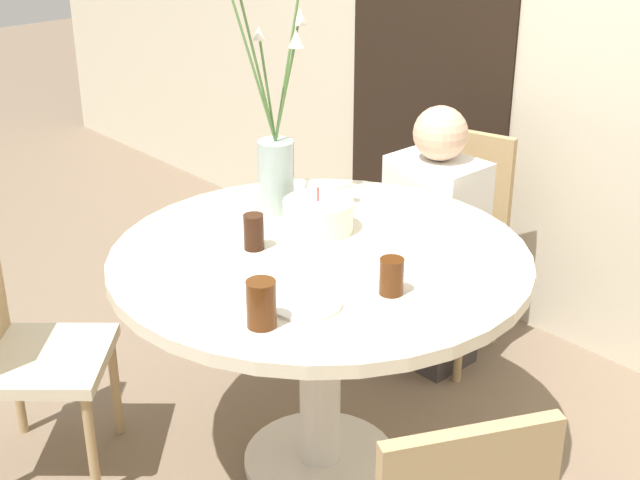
% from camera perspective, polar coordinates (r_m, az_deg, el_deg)
% --- Properties ---
extents(ground_plane, '(16.00, 16.00, 0.00)m').
position_cam_1_polar(ground_plane, '(3.08, -0.00, -14.06)').
color(ground_plane, '#7A6651').
extents(wall_back, '(8.00, 0.05, 2.60)m').
position_cam_1_polar(wall_back, '(3.50, 16.75, 13.26)').
color(wall_back, beige).
rests_on(wall_back, ground_plane).
extents(doorway_panel, '(0.90, 0.01, 2.05)m').
position_cam_1_polar(doorway_panel, '(3.95, 6.93, 11.17)').
color(doorway_panel, black).
rests_on(doorway_panel, ground_plane).
extents(dining_table, '(1.27, 1.27, 0.78)m').
position_cam_1_polar(dining_table, '(2.73, -0.00, -3.52)').
color(dining_table, beige).
rests_on(dining_table, ground_plane).
extents(chair_far_back, '(0.49, 0.49, 0.88)m').
position_cam_1_polar(chair_far_back, '(3.55, 8.45, 0.44)').
color(chair_far_back, beige).
rests_on(chair_far_back, ground_plane).
extents(chair_left_flank, '(0.57, 0.57, 0.88)m').
position_cam_1_polar(chair_left_flank, '(2.96, -18.95, -5.81)').
color(chair_left_flank, beige).
rests_on(chair_left_flank, ground_plane).
extents(birthday_cake, '(0.22, 0.22, 0.14)m').
position_cam_1_polar(birthday_cake, '(2.80, -0.13, 1.59)').
color(birthday_cake, white).
rests_on(birthday_cake, dining_table).
extents(flower_vase, '(0.31, 0.30, 0.79)m').
position_cam_1_polar(flower_vase, '(2.89, -2.85, 6.02)').
color(flower_vase, '#9EB2AD').
rests_on(flower_vase, dining_table).
extents(side_plate, '(0.20, 0.20, 0.01)m').
position_cam_1_polar(side_plate, '(2.37, -0.91, -4.07)').
color(side_plate, silver).
rests_on(side_plate, dining_table).
extents(drink_glass_0, '(0.08, 0.08, 0.13)m').
position_cam_1_polar(drink_glass_0, '(2.25, -3.78, -4.09)').
color(drink_glass_0, '#51280F').
rests_on(drink_glass_0, dining_table).
extents(drink_glass_1, '(0.06, 0.06, 0.11)m').
position_cam_1_polar(drink_glass_1, '(2.67, -4.26, 0.52)').
color(drink_glass_1, '#33190C').
rests_on(drink_glass_1, dining_table).
extents(drink_glass_2, '(0.07, 0.07, 0.10)m').
position_cam_1_polar(drink_glass_2, '(2.41, 4.60, -2.33)').
color(drink_glass_2, '#51280F').
rests_on(drink_glass_2, dining_table).
extents(person_guest, '(0.34, 0.24, 1.04)m').
position_cam_1_polar(person_guest, '(3.42, 7.30, -0.48)').
color(person_guest, '#383333').
rests_on(person_guest, ground_plane).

